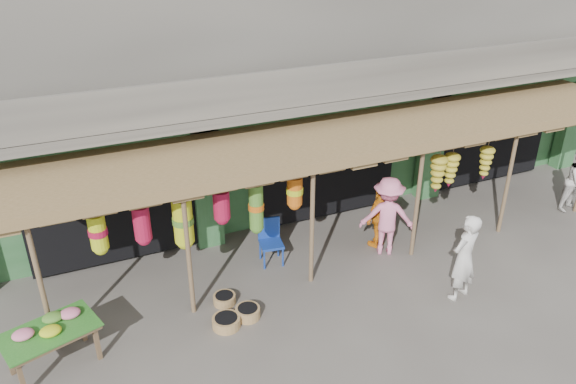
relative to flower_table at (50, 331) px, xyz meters
name	(u,v)px	position (x,y,z in m)	size (l,w,h in m)	color
ground	(368,259)	(6.50, 0.65, -0.73)	(80.00, 80.00, 0.00)	#514C47
building	(281,59)	(6.50, 5.52, 2.64)	(16.40, 6.80, 7.00)	gray
awning	(350,140)	(6.34, 1.45, 1.84)	(14.00, 2.70, 2.79)	brown
flower_table	(50,331)	(0.00, 0.00, 0.00)	(1.70, 1.30, 0.90)	brown
blue_chair	(270,238)	(4.51, 1.49, -0.17)	(0.54, 0.55, 1.00)	#173897
basket_left	(225,299)	(3.12, 0.46, -0.64)	(0.44, 0.44, 0.18)	olive
basket_mid	(226,322)	(2.94, -0.22, -0.63)	(0.53, 0.53, 0.20)	olive
basket_right	(248,313)	(3.40, -0.13, -0.62)	(0.47, 0.47, 0.21)	olive
person_front	(464,258)	(7.47, -1.20, 0.19)	(0.67, 0.44, 1.84)	silver
person_vendor	(380,215)	(7.01, 1.10, 0.04)	(0.90, 0.38, 1.54)	orange
person_shopper	(387,216)	(7.00, 0.79, 0.19)	(1.18, 0.68, 1.83)	pink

